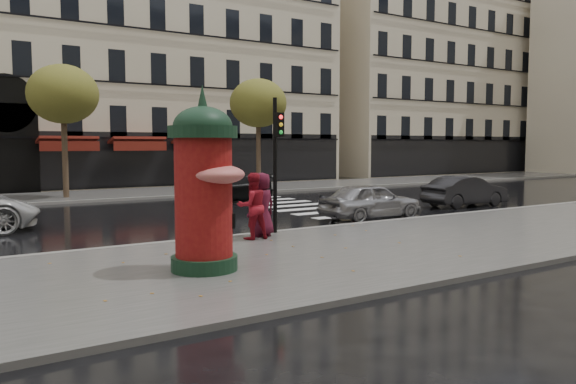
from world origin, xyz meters
TOP-DOWN VIEW (x-y plane):
  - ground at (0.00, 0.00)m, footprint 160.00×160.00m
  - near_sidewalk at (0.00, -0.50)m, footprint 90.00×7.00m
  - far_sidewalk at (0.00, 19.00)m, footprint 90.00×6.00m
  - near_kerb at (0.00, 3.00)m, footprint 90.00×0.25m
  - far_kerb at (0.00, 16.00)m, footprint 90.00×0.25m
  - zebra_crossing at (6.00, 9.60)m, footprint 3.60×11.75m
  - bldg_far_corner at (6.00, 30.00)m, footprint 26.00×14.00m
  - bldg_far_right at (34.00, 30.00)m, footprint 24.00×14.00m
  - tree_far_left at (-2.00, 18.00)m, footprint 3.40×3.40m
  - tree_far_right at (9.00, 18.00)m, footprint 3.40×3.40m
  - woman_umbrella at (-2.78, -0.91)m, footprint 1.19×1.19m
  - woman_red at (-0.25, 2.13)m, footprint 0.93×0.74m
  - man_burgundy at (0.21, 2.40)m, footprint 0.97×0.72m
  - morris_column at (-2.96, -0.68)m, footprint 1.42×1.42m
  - traffic_light at (0.90, 2.72)m, footprint 0.26×0.37m
  - car_silver at (5.84, 4.20)m, footprint 4.01×1.70m
  - car_darkgrey at (12.24, 5.23)m, footprint 4.12×1.55m
  - car_black at (4.07, 12.58)m, footprint 4.78×2.41m

SIDE VIEW (x-z plane):
  - ground at x=0.00m, z-range 0.00..0.00m
  - zebra_crossing at x=6.00m, z-range 0.00..0.01m
  - near_sidewalk at x=0.00m, z-range 0.00..0.12m
  - far_sidewalk at x=0.00m, z-range 0.00..0.12m
  - near_kerb at x=0.00m, z-range 0.00..0.14m
  - far_kerb at x=0.00m, z-range 0.00..0.14m
  - car_black at x=4.07m, z-range 0.00..1.33m
  - car_darkgrey at x=12.24m, z-range 0.00..1.34m
  - car_silver at x=5.84m, z-range 0.00..1.35m
  - man_burgundy at x=0.21m, z-range 0.12..1.94m
  - woman_red at x=-0.25m, z-range 0.12..1.96m
  - woman_umbrella at x=-2.78m, z-range 0.48..2.77m
  - morris_column at x=-2.96m, z-range 0.04..3.86m
  - traffic_light at x=0.90m, z-range 0.54..4.52m
  - tree_far_left at x=-2.00m, z-range 1.85..8.49m
  - tree_far_right at x=9.00m, z-range 1.85..8.49m
  - bldg_far_corner at x=6.00m, z-range -0.14..22.76m
  - bldg_far_right at x=34.00m, z-range -0.14..22.76m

